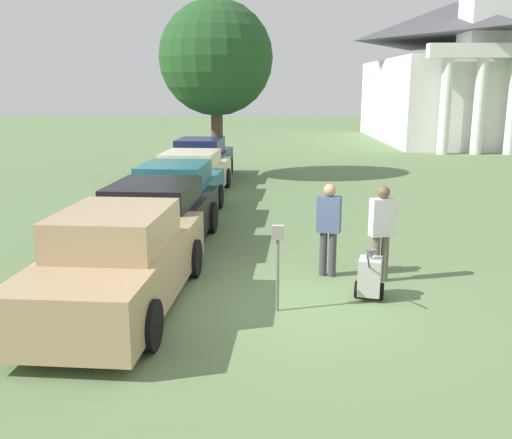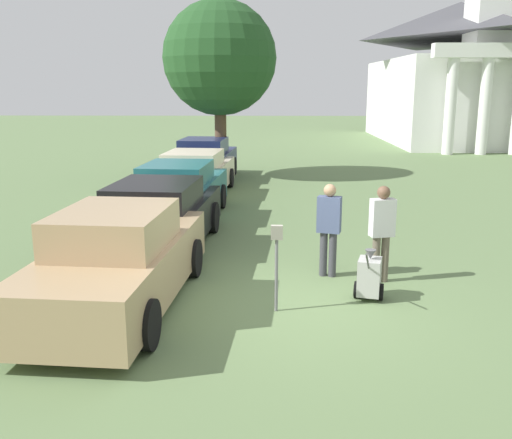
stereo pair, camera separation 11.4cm
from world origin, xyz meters
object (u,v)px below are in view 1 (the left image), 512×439
at_px(parked_car_black, 157,218).
at_px(parked_car_teal, 176,193).
at_px(person_worker, 329,224).
at_px(parked_car_tan, 120,262).
at_px(parked_car_navy, 201,161).
at_px(church, 454,58).
at_px(parking_meter, 278,252).
at_px(person_supervisor, 382,227).
at_px(parked_car_cream, 192,175).
at_px(equipment_cart, 370,276).

xyz_separation_m(parked_car_black, parked_car_teal, (0.00, 2.87, 0.00)).
bearing_deg(person_worker, parked_car_tan, 40.82).
xyz_separation_m(parked_car_teal, parked_car_navy, (-0.00, 6.35, 0.02)).
height_order(parked_car_teal, church, church).
xyz_separation_m(parking_meter, person_supervisor, (1.87, 1.41, 0.04)).
bearing_deg(church, parked_car_cream, -127.25).
bearing_deg(parking_meter, parked_car_cream, 104.38).
bearing_deg(parking_meter, parked_car_navy, 101.11).
bearing_deg(parked_car_tan, parked_car_black, 94.39).
height_order(parked_car_black, equipment_cart, parked_car_black).
height_order(equipment_cart, church, church).
bearing_deg(church, parked_car_black, -119.61).
bearing_deg(person_worker, equipment_cart, 132.42).
distance_m(parked_car_cream, person_supervisor, 9.30).
distance_m(parked_car_teal, church, 26.50).
distance_m(parked_car_tan, parking_meter, 2.48).
height_order(parking_meter, equipment_cart, parking_meter).
relative_size(parked_car_teal, parked_car_navy, 1.03).
relative_size(parked_car_black, equipment_cart, 5.23).
xyz_separation_m(parked_car_tan, parked_car_teal, (0.00, 6.06, -0.03)).
height_order(parked_car_black, parked_car_navy, parked_car_navy).
distance_m(parked_car_tan, parked_car_cream, 9.46).
bearing_deg(parked_car_navy, parked_car_cream, -85.61).
distance_m(parked_car_teal, person_supervisor, 6.49).
height_order(parked_car_black, parked_car_cream, parked_car_black).
bearing_deg(parked_car_cream, church, 57.14).
distance_m(person_worker, person_supervisor, 0.95).
distance_m(parking_meter, person_worker, 1.96).
distance_m(parking_meter, person_supervisor, 2.34).
height_order(parked_car_tan, church, church).
bearing_deg(person_supervisor, person_worker, -30.80).
distance_m(parked_car_cream, church, 23.76).
bearing_deg(parked_car_navy, equipment_cart, -67.20).
bearing_deg(parked_car_cream, person_supervisor, -57.76).
distance_m(person_worker, church, 28.87).
xyz_separation_m(parked_car_black, parked_car_navy, (0.00, 9.22, 0.02)).
bearing_deg(person_supervisor, equipment_cart, 55.95).
bearing_deg(parked_car_tan, parked_car_navy, 94.39).
bearing_deg(parked_car_teal, person_supervisor, -43.55).
xyz_separation_m(parked_car_teal, person_worker, (3.44, -4.51, 0.28)).
relative_size(parking_meter, church, 0.06).
bearing_deg(parked_car_cream, parked_car_tan, -85.61).
relative_size(parked_car_navy, person_worker, 2.82).
height_order(parked_car_black, parked_car_teal, parked_car_teal).
distance_m(parked_car_black, person_worker, 3.82).
bearing_deg(parking_meter, parked_car_black, 126.42).
xyz_separation_m(parked_car_teal, person_supervisor, (4.34, -4.81, 0.29)).
height_order(parked_car_cream, equipment_cart, parked_car_cream).
xyz_separation_m(parked_car_cream, church, (14.13, 18.58, 4.42)).
xyz_separation_m(parked_car_black, parking_meter, (2.47, -3.35, 0.26)).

